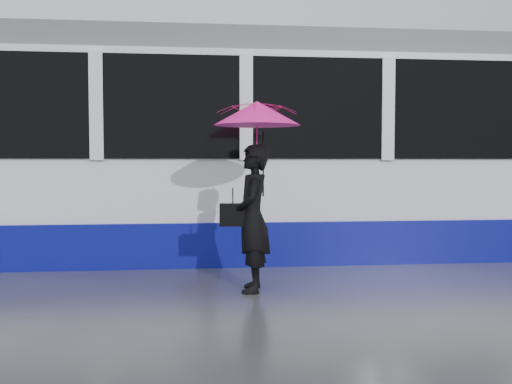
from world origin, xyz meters
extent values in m
plane|color=#2E2E33|center=(0.00, 0.00, 0.00)|extent=(90.00, 90.00, 0.00)
cube|color=#3F3D38|center=(0.00, 1.78, 0.01)|extent=(34.00, 0.07, 0.02)
cube|color=#3F3D38|center=(0.00, 3.22, 0.01)|extent=(34.00, 0.07, 0.02)
cube|color=white|center=(-0.03, 2.50, 1.52)|extent=(24.00, 2.40, 2.95)
cube|color=#0B1082|center=(-0.03, 2.50, 0.31)|extent=(24.00, 2.56, 0.62)
cube|color=black|center=(-0.03, 2.50, 2.20)|extent=(23.00, 2.48, 1.40)
cube|color=#5A5C61|center=(-0.03, 2.50, 3.17)|extent=(23.60, 2.20, 0.35)
imported|color=black|center=(1.41, -0.20, 0.83)|extent=(0.46, 0.64, 1.65)
imported|color=#E0128A|center=(1.46, -0.20, 1.74)|extent=(0.99, 1.01, 0.83)
cone|color=#E0128A|center=(1.46, -0.20, 2.00)|extent=(1.06, 1.06, 0.27)
cylinder|color=black|center=(1.46, -0.20, 2.15)|extent=(0.01, 0.01, 0.06)
cylinder|color=black|center=(1.53, -0.18, 1.43)|extent=(0.02, 0.02, 0.72)
cube|color=black|center=(1.19, -0.18, 0.86)|extent=(0.31, 0.16, 0.26)
cylinder|color=black|center=(1.19, -0.18, 1.08)|extent=(0.01, 0.01, 0.18)
camera|label=1|loc=(0.76, -6.53, 1.45)|focal=40.00mm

